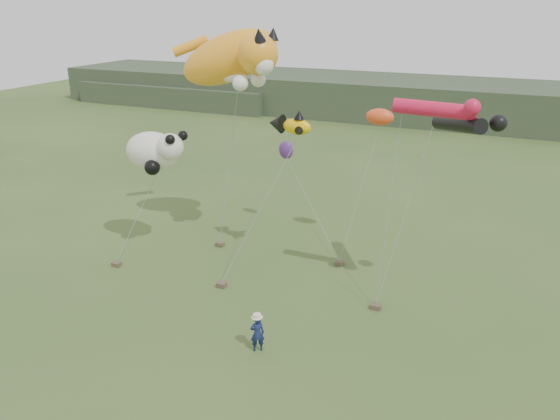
% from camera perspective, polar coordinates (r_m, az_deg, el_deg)
% --- Properties ---
extents(ground, '(120.00, 120.00, 0.00)m').
position_cam_1_polar(ground, '(21.17, -4.41, -13.15)').
color(ground, '#385123').
rests_on(ground, ground).
extents(headland, '(90.00, 13.00, 4.00)m').
position_cam_1_polar(headland, '(61.97, 12.85, 11.20)').
color(headland, '#2D3D28').
rests_on(headland, ground).
extents(festival_attendant, '(0.62, 0.57, 1.41)m').
position_cam_1_polar(festival_attendant, '(20.08, -2.39, -12.76)').
color(festival_attendant, '#151F4F').
rests_on(festival_attendant, ground).
extents(sandbag_anchors, '(12.75, 4.71, 0.20)m').
position_cam_1_polar(sandbag_anchors, '(25.62, -3.03, -6.38)').
color(sandbag_anchors, brown).
rests_on(sandbag_anchors, ground).
extents(cat_kite, '(6.54, 3.67, 3.82)m').
position_cam_1_polar(cat_kite, '(26.74, -4.72, 15.56)').
color(cat_kite, '#FF9F1F').
rests_on(cat_kite, ground).
extents(fish_kite, '(2.23, 1.50, 1.15)m').
position_cam_1_polar(fish_kite, '(24.54, 0.96, 8.89)').
color(fish_kite, yellow).
rests_on(fish_kite, ground).
extents(tube_kites, '(4.05, 3.23, 1.74)m').
position_cam_1_polar(tube_kites, '(21.52, 17.77, 9.22)').
color(tube_kites, black).
rests_on(tube_kites, ground).
extents(panda_kite, '(3.32, 2.15, 2.06)m').
position_cam_1_polar(panda_kite, '(26.95, -12.89, 6.03)').
color(panda_kite, white).
rests_on(panda_kite, ground).
extents(misc_kites, '(6.25, 1.51, 3.24)m').
position_cam_1_polar(misc_kites, '(27.43, 6.79, 8.38)').
color(misc_kites, '#F44B1E').
rests_on(misc_kites, ground).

